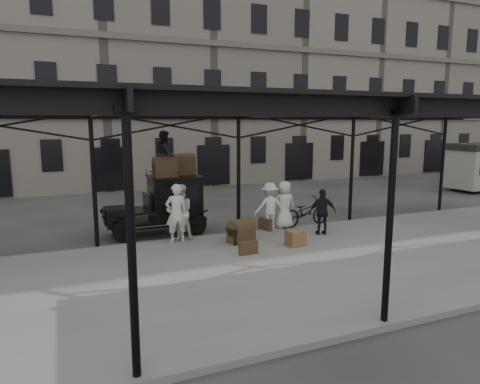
# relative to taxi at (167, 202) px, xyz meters

# --- Properties ---
(ground) EXTENTS (120.00, 120.00, 0.00)m
(ground) POSITION_rel_taxi_xyz_m (2.37, -3.32, -1.20)
(ground) COLOR #383533
(ground) RESTS_ON ground
(platform) EXTENTS (28.00, 8.00, 0.15)m
(platform) POSITION_rel_taxi_xyz_m (2.37, -5.32, -1.13)
(platform) COLOR slate
(platform) RESTS_ON ground
(canopy) EXTENTS (22.50, 9.00, 4.74)m
(canopy) POSITION_rel_taxi_xyz_m (2.37, -5.05, 3.39)
(canopy) COLOR black
(canopy) RESTS_ON ground
(building_frontage) EXTENTS (64.00, 8.00, 14.00)m
(building_frontage) POSITION_rel_taxi_xyz_m (2.37, 14.68, 5.80)
(building_frontage) COLOR slate
(building_frontage) RESTS_ON ground
(taxi) EXTENTS (3.65, 1.55, 2.18)m
(taxi) POSITION_rel_taxi_xyz_m (0.00, 0.00, 0.00)
(taxi) COLOR black
(taxi) RESTS_ON ground
(porter_left) EXTENTS (0.75, 0.50, 2.00)m
(porter_left) POSITION_rel_taxi_xyz_m (-0.10, -1.85, -0.05)
(porter_left) COLOR beige
(porter_left) RESTS_ON platform
(porter_midleft) EXTENTS (1.02, 0.84, 1.92)m
(porter_midleft) POSITION_rel_taxi_xyz_m (0.11, -1.52, -0.09)
(porter_midleft) COLOR beige
(porter_midleft) RESTS_ON platform
(porter_centre) EXTENTS (0.92, 0.62, 1.82)m
(porter_centre) POSITION_rel_taxi_xyz_m (4.17, -1.52, -0.14)
(porter_centre) COLOR beige
(porter_centre) RESTS_ON platform
(porter_official) EXTENTS (1.05, 0.66, 1.66)m
(porter_official) POSITION_rel_taxi_xyz_m (5.00, -2.87, -0.22)
(porter_official) COLOR black
(porter_official) RESTS_ON platform
(porter_right) EXTENTS (1.25, 0.84, 1.79)m
(porter_right) POSITION_rel_taxi_xyz_m (3.55, -1.52, -0.16)
(porter_right) COLOR silver
(porter_right) RESTS_ON platform
(bicycle) EXTENTS (2.18, 0.96, 1.11)m
(bicycle) POSITION_rel_taxi_xyz_m (5.13, -1.52, -0.50)
(bicycle) COLOR black
(bicycle) RESTS_ON platform
(porter_roof) EXTENTS (0.80, 0.93, 1.68)m
(porter_roof) POSITION_rel_taxi_xyz_m (-0.03, -0.10, 1.82)
(porter_roof) COLOR black
(porter_roof) RESTS_ON taxi
(steamer_trunk_roof_near) EXTENTS (0.87, 0.56, 0.62)m
(steamer_trunk_roof_near) POSITION_rel_taxi_xyz_m (-0.08, -0.25, 1.29)
(steamer_trunk_roof_near) COLOR #42351E
(steamer_trunk_roof_near) RESTS_ON taxi
(steamer_trunk_roof_far) EXTENTS (0.99, 0.68, 0.68)m
(steamer_trunk_roof_far) POSITION_rel_taxi_xyz_m (0.67, 0.20, 1.32)
(steamer_trunk_roof_far) COLOR #42351E
(steamer_trunk_roof_far) RESTS_ON taxi
(steamer_trunk_platform) EXTENTS (1.05, 0.88, 0.66)m
(steamer_trunk_platform) POSITION_rel_taxi_xyz_m (1.93, -2.63, -0.72)
(steamer_trunk_platform) COLOR #42351E
(steamer_trunk_platform) RESTS_ON platform
(wicker_hamper) EXTENTS (0.65, 0.52, 0.50)m
(wicker_hamper) POSITION_rel_taxi_xyz_m (3.41, -3.73, -0.80)
(wicker_hamper) COLOR olive
(wicker_hamper) RESTS_ON platform
(suitcase_upright) EXTENTS (0.36, 0.61, 0.45)m
(suitcase_upright) POSITION_rel_taxi_xyz_m (3.38, -1.52, -0.83)
(suitcase_upright) COLOR #42351E
(suitcase_upright) RESTS_ON platform
(suitcase_flat) EXTENTS (0.60, 0.16, 0.40)m
(suitcase_flat) POSITION_rel_taxi_xyz_m (1.59, -4.01, -0.85)
(suitcase_flat) COLOR #42351E
(suitcase_flat) RESTS_ON platform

